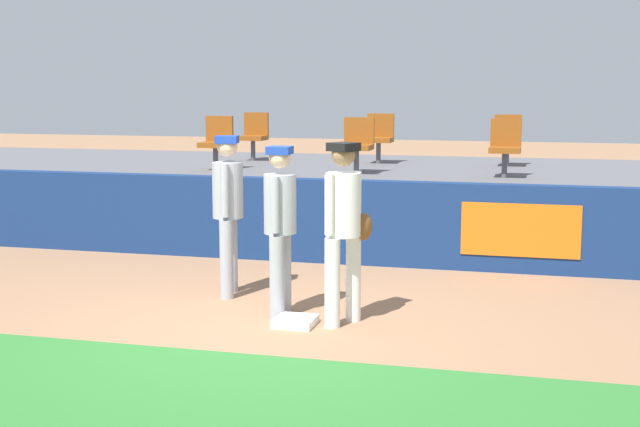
% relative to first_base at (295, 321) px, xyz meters
% --- Properties ---
extents(ground_plane, '(60.00, 60.00, 0.00)m').
position_rel_first_base_xyz_m(ground_plane, '(-0.27, -0.15, -0.04)').
color(ground_plane, '#936B4C').
extents(grass_foreground_strip, '(18.00, 2.80, 0.01)m').
position_rel_first_base_xyz_m(grass_foreground_strip, '(-0.27, -2.42, -0.04)').
color(grass_foreground_strip, '#2D722D').
rests_on(grass_foreground_strip, ground_plane).
extents(first_base, '(0.40, 0.40, 0.08)m').
position_rel_first_base_xyz_m(first_base, '(0.00, 0.00, 0.00)').
color(first_base, white).
rests_on(first_base, ground_plane).
extents(player_fielder_home, '(0.52, 0.49, 1.84)m').
position_rel_first_base_xyz_m(player_fielder_home, '(0.46, 0.18, 1.03)').
color(player_fielder_home, white).
rests_on(player_fielder_home, ground_plane).
extents(player_runner_visitor, '(0.35, 0.50, 1.78)m').
position_rel_first_base_xyz_m(player_runner_visitor, '(-0.26, 0.34, 0.99)').
color(player_runner_visitor, '#9EA3AD').
rests_on(player_runner_visitor, ground_plane).
extents(player_coach_visitor, '(0.41, 0.51, 1.84)m').
position_rel_first_base_xyz_m(player_coach_visitor, '(-1.10, 1.04, 1.03)').
color(player_coach_visitor, '#9EA3AD').
rests_on(player_coach_visitor, ground_plane).
extents(field_wall, '(18.00, 0.26, 1.14)m').
position_rel_first_base_xyz_m(field_wall, '(-0.26, 3.14, 0.53)').
color(field_wall, navy).
rests_on(field_wall, ground_plane).
extents(bleacher_platform, '(18.00, 4.80, 1.09)m').
position_rel_first_base_xyz_m(bleacher_platform, '(-0.27, 5.71, 0.50)').
color(bleacher_platform, '#59595E').
rests_on(bleacher_platform, ground_plane).
extents(seat_back_right, '(0.44, 0.44, 0.84)m').
position_rel_first_base_xyz_m(seat_back_right, '(1.79, 6.38, 1.52)').
color(seat_back_right, '#4C4C51').
rests_on(seat_back_right, bleacher_platform).
extents(seat_back_left, '(0.45, 0.44, 0.84)m').
position_rel_first_base_xyz_m(seat_back_left, '(-2.60, 6.38, 1.52)').
color(seat_back_left, '#4C4C51').
rests_on(seat_back_left, bleacher_platform).
extents(seat_front_center, '(0.46, 0.44, 0.84)m').
position_rel_first_base_xyz_m(seat_front_center, '(-0.35, 4.58, 1.52)').
color(seat_front_center, '#4C4C51').
rests_on(seat_front_center, bleacher_platform).
extents(seat_front_right, '(0.44, 0.44, 0.84)m').
position_rel_first_base_xyz_m(seat_front_right, '(1.83, 4.58, 1.52)').
color(seat_front_right, '#4C4C51').
rests_on(seat_front_right, bleacher_platform).
extents(seat_front_left, '(0.45, 0.44, 0.84)m').
position_rel_first_base_xyz_m(seat_front_left, '(-2.60, 4.58, 1.52)').
color(seat_front_left, '#4C4C51').
rests_on(seat_front_left, bleacher_platform).
extents(seat_back_center, '(0.46, 0.44, 0.84)m').
position_rel_first_base_xyz_m(seat_back_center, '(-0.35, 6.38, 1.52)').
color(seat_back_center, '#4C4C51').
rests_on(seat_back_center, bleacher_platform).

